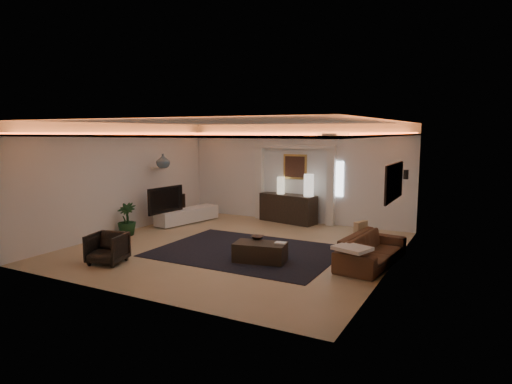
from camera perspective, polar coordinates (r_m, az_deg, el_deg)
The scene contains 33 objects.
floor at distance 10.49m, azimuth -2.52°, elevation -7.11°, with size 7.00×7.00×0.00m, color tan.
ceiling at distance 10.14m, azimuth -2.62°, elevation 8.94°, with size 7.00×7.00×0.00m, color white.
wall_back at distance 13.33m, azimuth 5.07°, elevation 2.40°, with size 7.00×7.00×0.00m, color white.
wall_front at distance 7.44m, azimuth -16.34°, elevation -2.16°, with size 7.00×7.00×0.00m, color white.
wall_left at distance 12.35m, azimuth -16.72°, elevation 1.67°, with size 7.00×7.00×0.00m, color white.
wall_right at distance 8.98m, azimuth 17.08°, elevation -0.53°, with size 7.00×7.00×0.00m, color white.
cove_soffit at distance 10.14m, azimuth -2.61°, elevation 7.36°, with size 7.00×7.00×0.04m, color silver.
daylight_slit at distance 12.86m, azimuth 10.59°, elevation 1.65°, with size 0.25×0.03×1.00m, color white.
area_rug at distance 10.13m, azimuth -1.12°, elevation -7.61°, with size 4.00×3.00×0.01m, color black.
pilaster_left at distance 13.76m, azimuth 0.48°, elevation 1.13°, with size 0.22×0.20×2.20m, color silver.
pilaster_right at distance 12.88m, azimuth 9.60°, elevation 0.56°, with size 0.22×0.20×2.20m, color silver.
alcove_header at distance 13.19m, azimuth 4.95°, elevation 5.83°, with size 2.52×0.20×0.12m, color silver.
painting_frame at distance 13.29m, azimuth 5.03°, elevation 3.25°, with size 0.74×0.04×0.74m, color tan.
painting_canvas at distance 13.27m, azimuth 4.99°, elevation 3.24°, with size 0.62×0.02×0.62m, color #4C2D1E.
art_panel_frame at distance 9.25m, azimuth 17.31°, elevation 1.26°, with size 0.04×1.64×0.74m, color black.
art_panel_gold at distance 9.25m, azimuth 17.16°, elevation 1.27°, with size 0.02×1.50×0.62m, color tan.
wall_sconce at distance 11.13m, azimuth 18.67°, elevation 2.14°, with size 0.12×0.12×0.22m, color black.
wall_niche at distance 13.32m, azimuth -12.35°, elevation 3.11°, with size 0.10×0.55×0.04m, color silver.
console at distance 13.29m, azimuth 4.13°, elevation -2.18°, with size 1.75×0.55×0.88m, color black.
lamp_left at distance 13.29m, azimuth 3.20°, elevation 0.84°, with size 0.23×0.23×0.51m, color beige.
lamp_right at distance 12.87m, azimuth 6.78°, elevation 0.57°, with size 0.29×0.29×0.64m, color white.
media_ledge at distance 13.37m, azimuth -8.80°, elevation -2.95°, with size 0.52×2.09×0.39m, color white.
tv at distance 12.81m, azimuth -11.93°, elevation -0.81°, with size 0.17×1.28×0.74m, color black.
figurine at distance 13.56m, azimuth -9.37°, elevation -1.03°, with size 0.15×0.15×0.41m, color black.
ginger_jar at distance 12.78m, azimuth -11.84°, elevation 3.92°, with size 0.38×0.38×0.40m, color slate.
plant at distance 12.06m, azimuth -16.25°, elevation -3.39°, with size 0.47×0.47×0.84m, color black.
sofa at distance 9.40m, azimuth 14.60°, elevation -7.18°, with size 0.82×2.10×0.61m, color brown.
throw_blanket at distance 8.47m, azimuth 12.25°, elevation -7.07°, with size 0.62×0.51×0.07m, color silver.
throw_pillow at distance 10.04m, azimuth 13.27°, elevation -4.76°, with size 0.12×0.38×0.38m, color tan.
coffee_table at distance 9.31m, azimuth 0.54°, elevation -7.72°, with size 1.06×0.58×0.40m, color black.
bowl at distance 9.60m, azimuth 0.21°, elevation -5.78°, with size 0.27×0.27×0.07m, color #3F2B23.
magazine at distance 9.22m, azimuth 3.19°, elevation -6.48°, with size 0.23×0.17×0.03m, color white.
armchair at distance 9.67m, azimuth -18.54°, elevation -6.86°, with size 0.68×0.70×0.63m, color black.
Camera 1 is at (5.14, -8.74, 2.69)m, focal length 31.19 mm.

